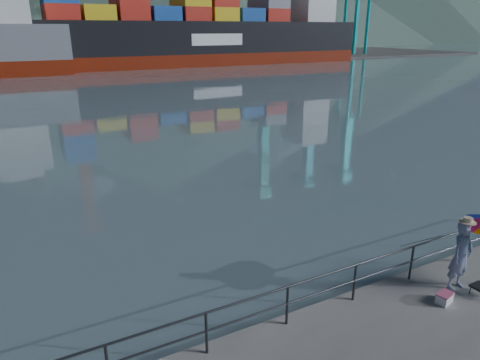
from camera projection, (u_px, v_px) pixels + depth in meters
The scene contains 9 objects.
harbor_water at pixel (28, 53), 117.13m from camera, with size 500.00×280.00×0.00m, color slate.
far_dock at pixel (90, 60), 90.74m from camera, with size 200.00×40.00×0.40m, color #514F4C.
guardrail at pixel (322, 293), 10.15m from camera, with size 22.00×0.06×1.03m.
container_stacks at pixel (198, 43), 101.21m from camera, with size 58.00×5.40×7.80m.
fisherman at pixel (461, 256), 10.95m from camera, with size 0.68×0.45×1.87m, color navy.
folding_stool at pixel (480, 290), 10.88m from camera, with size 0.42×0.42×0.27m.
cooler_bag at pixel (444, 298), 10.60m from camera, with size 0.41×0.28×0.24m, color white.
fishing_rod at pixel (415, 270), 12.08m from camera, with size 0.02×0.02×2.26m, color black.
container_ship at pixel (214, 32), 81.63m from camera, with size 63.44×10.57×18.10m.
Camera 1 is at (-5.78, -5.04, 6.45)m, focal length 32.00 mm.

